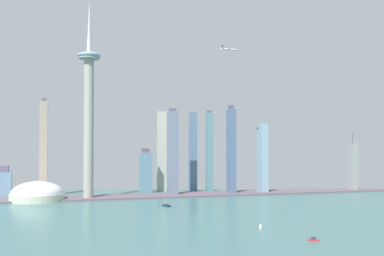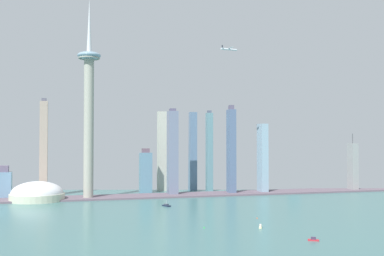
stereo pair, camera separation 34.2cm
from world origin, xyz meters
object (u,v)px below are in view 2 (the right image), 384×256
(skyscraper_9, at_px, (209,152))
(airplane, at_px, (229,49))
(boat_2, at_px, (166,205))
(boat_1, at_px, (313,239))
(observation_tower, at_px, (89,103))
(skyscraper_7, at_px, (162,151))
(skyscraper_10, at_px, (231,151))
(skyscraper_5, at_px, (192,151))
(skyscraper_6, at_px, (294,175))
(skyscraper_0, at_px, (173,153))
(boat_0, at_px, (260,227))
(skyscraper_8, at_px, (44,148))
(skyscraper_2, at_px, (263,158))
(skyscraper_3, at_px, (146,172))
(channel_buoy_1, at_px, (257,218))
(skyscraper_4, at_px, (4,184))
(channel_buoy_0, at_px, (204,227))
(skyscraper_1, at_px, (353,167))
(stadium_dome, at_px, (37,194))

(skyscraper_9, height_order, airplane, airplane)
(boat_2, bearing_deg, boat_1, -3.44)
(observation_tower, distance_m, skyscraper_7, 205.82)
(skyscraper_10, bearing_deg, skyscraper_5, 119.80)
(skyscraper_6, xyz_separation_m, boat_1, (-238.25, -501.20, -28.22))
(skyscraper_0, distance_m, skyscraper_6, 300.51)
(skyscraper_7, relative_size, boat_1, 14.30)
(skyscraper_5, height_order, boat_0, skyscraper_5)
(skyscraper_8, distance_m, boat_1, 568.33)
(skyscraper_5, height_order, skyscraper_8, skyscraper_8)
(skyscraper_8, xyz_separation_m, skyscraper_10, (352.85, -54.07, -5.79))
(skyscraper_0, height_order, skyscraper_7, skyscraper_0)
(skyscraper_5, relative_size, skyscraper_8, 0.90)
(skyscraper_2, xyz_separation_m, skyscraper_3, (-225.55, 60.20, -27.14))
(observation_tower, distance_m, channel_buoy_1, 383.76)
(skyscraper_8, bearing_deg, skyscraper_0, -11.01)
(skyscraper_0, relative_size, channel_buoy_1, 90.93)
(skyscraper_2, xyz_separation_m, skyscraper_5, (-120.22, 91.97, 13.27))
(boat_1, bearing_deg, boat_0, -39.01)
(observation_tower, relative_size, skyscraper_2, 2.63)
(boat_1, height_order, airplane, airplane)
(skyscraper_3, relative_size, skyscraper_4, 1.49)
(skyscraper_8, bearing_deg, skyscraper_10, -8.71)
(skyscraper_3, distance_m, boat_1, 500.20)
(skyscraper_4, height_order, channel_buoy_0, skyscraper_4)
(skyscraper_1, xyz_separation_m, airplane, (-297.44, -66.30, 219.63))
(skyscraper_2, bearing_deg, channel_buoy_0, -123.71)
(skyscraper_1, distance_m, skyscraper_3, 431.68)
(skyscraper_8, bearing_deg, skyscraper_6, 2.07)
(skyscraper_6, bearing_deg, skyscraper_0, -167.31)
(skyscraper_4, height_order, boat_2, skyscraper_4)
(observation_tower, relative_size, skyscraper_1, 3.05)
(observation_tower, bearing_deg, skyscraper_3, 31.34)
(channel_buoy_1, bearing_deg, boat_1, -89.61)
(skyscraper_7, bearing_deg, skyscraper_4, -168.96)
(boat_0, xyz_separation_m, airplane, (59.76, 275.51, 267.45))
(stadium_dome, relative_size, boat_2, 5.02)
(skyscraper_9, height_order, channel_buoy_1, skyscraper_9)
(skyscraper_6, bearing_deg, skyscraper_9, -176.36)
(boat_2, height_order, airplane, airplane)
(stadium_dome, height_order, boat_0, stadium_dome)
(skyscraper_0, distance_m, skyscraper_9, 104.01)
(skyscraper_4, bearing_deg, skyscraper_6, 3.75)
(skyscraper_3, bearing_deg, skyscraper_10, -21.20)
(observation_tower, height_order, boat_1, observation_tower)
(skyscraper_8, bearing_deg, observation_tower, -38.27)
(boat_1, distance_m, airplane, 447.29)
(skyscraper_8, bearing_deg, airplane, -21.25)
(skyscraper_2, bearing_deg, observation_tower, -178.35)
(skyscraper_8, xyz_separation_m, channel_buoy_0, (198.06, -384.74, -89.03))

